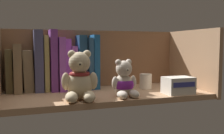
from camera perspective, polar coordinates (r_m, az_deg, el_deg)
name	(u,v)px	position (r cm, az deg, el deg)	size (l,w,h in cm)	color
shelf_board	(106,95)	(97.60, -1.30, -6.22)	(73.82, 31.68, 2.00)	#A87F5B
shelf_back_panel	(94,61)	(111.77, -3.90, 1.37)	(76.22, 1.20, 26.01)	#8B5F40
shelf_side_panel_right	(191,61)	(113.44, 17.14, 1.22)	(1.60, 34.08, 26.01)	#A87F5B
book_0	(9,71)	(104.47, -21.74, -0.80)	(2.40, 9.36, 16.16)	brown
book_1	(18,68)	(104.29, -20.07, -0.20)	(2.93, 13.77, 18.21)	#7D6A4D
book_2	(28,71)	(104.40, -18.04, -0.81)	(3.59, 9.61, 15.76)	#7F6C50
book_3	(38,61)	(104.25, -16.00, 1.35)	(3.21, 12.68, 23.47)	#414269
book_4	(46,63)	(104.51, -14.40, 0.85)	(1.78, 11.04, 21.49)	tan
book_5	(53,60)	(104.70, -12.99, 1.48)	(2.61, 13.55, 23.65)	#6C3288
book_6	(60,64)	(105.14, -11.39, 0.73)	(2.40, 14.87, 20.77)	purple
book_7	(67,64)	(105.56, -9.94, 0.62)	(2.16, 10.24, 20.22)	#A447D0
book_8	(73,68)	(106.12, -8.54, -0.12)	(2.25, 11.28, 17.32)	#A657CC
book_9	(81,62)	(106.58, -6.91, 1.10)	(3.13, 10.71, 21.70)	navy
book_10	(88,63)	(107.26, -5.41, 0.86)	(1.79, 13.63, 20.68)	navy
book_11	(93,62)	(107.84, -4.12, 1.21)	(2.39, 12.04, 21.89)	#185185
teddy_bear_larger	(80,79)	(83.64, -7.14, -2.62)	(11.97, 12.42, 16.14)	beige
teddy_bear_smaller	(124,82)	(88.57, 2.68, -3.36)	(9.48, 9.93, 12.95)	beige
pillar_candle	(146,81)	(106.39, 7.45, -3.15)	(4.96, 4.96, 6.06)	silver
small_product_box	(178,85)	(97.37, 14.43, -3.95)	(10.43, 7.49, 6.18)	silver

